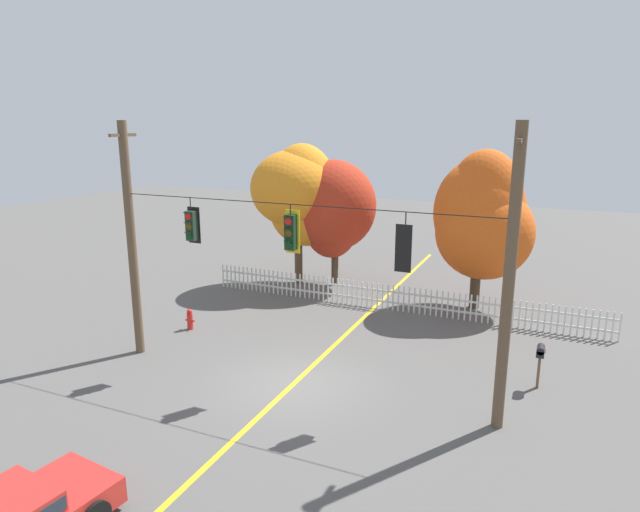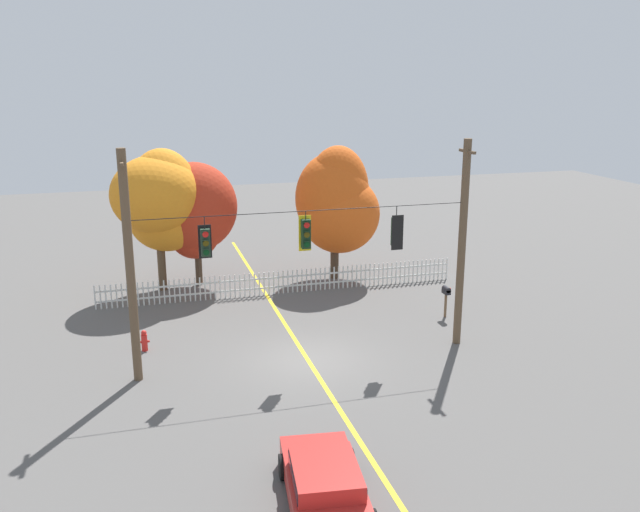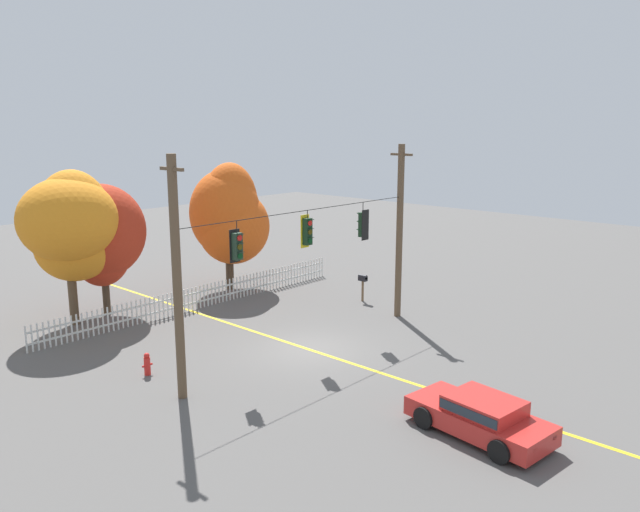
% 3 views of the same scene
% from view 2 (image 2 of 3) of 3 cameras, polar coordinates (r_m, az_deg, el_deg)
% --- Properties ---
extents(ground, '(80.00, 80.00, 0.00)m').
position_cam_2_polar(ground, '(23.99, -1.06, -8.89)').
color(ground, '#565451').
extents(lane_centerline_stripe, '(0.16, 36.00, 0.01)m').
position_cam_2_polar(lane_centerline_stripe, '(23.99, -1.06, -8.88)').
color(lane_centerline_stripe, gold).
rests_on(lane_centerline_stripe, ground).
extents(signal_support_span, '(11.98, 1.10, 7.68)m').
position_cam_2_polar(signal_support_span, '(22.68, -1.11, 0.15)').
color(signal_support_span, brown).
rests_on(signal_support_span, ground).
extents(traffic_signal_westbound_side, '(0.43, 0.38, 1.42)m').
position_cam_2_polar(traffic_signal_westbound_side, '(21.94, -9.82, 1.17)').
color(traffic_signal_westbound_side, black).
extents(traffic_signal_eastbound_side, '(0.43, 0.38, 1.41)m').
position_cam_2_polar(traffic_signal_eastbound_side, '(22.50, -1.23, 1.92)').
color(traffic_signal_eastbound_side, black).
extents(traffic_signal_northbound_primary, '(0.43, 0.38, 1.55)m').
position_cam_2_polar(traffic_signal_northbound_primary, '(23.53, 6.56, 2.09)').
color(traffic_signal_northbound_primary, black).
extents(white_picket_fence, '(16.71, 0.06, 1.09)m').
position_cam_2_polar(white_picket_fence, '(30.88, -3.19, -2.25)').
color(white_picket_fence, silver).
rests_on(white_picket_fence, ground).
extents(autumn_maple_near_fence, '(4.28, 3.93, 6.67)m').
position_cam_2_polar(autumn_maple_near_fence, '(31.26, -13.47, 4.59)').
color(autumn_maple_near_fence, brown).
rests_on(autumn_maple_near_fence, ground).
extents(autumn_maple_mid, '(4.09, 3.62, 5.96)m').
position_cam_2_polar(autumn_maple_mid, '(31.86, -10.78, 3.76)').
color(autumn_maple_mid, '#473828').
rests_on(autumn_maple_mid, ground).
extents(autumn_oak_far_east, '(4.10, 3.82, 6.60)m').
position_cam_2_polar(autumn_oak_far_east, '(32.48, 1.43, 4.65)').
color(autumn_oak_far_east, '#473828').
rests_on(autumn_oak_far_east, ground).
extents(parked_car, '(2.26, 4.21, 1.15)m').
position_cam_2_polar(parked_car, '(16.35, 0.43, -18.99)').
color(parked_car, red).
rests_on(parked_car, ground).
extents(fire_hydrant, '(0.38, 0.22, 0.80)m').
position_cam_2_polar(fire_hydrant, '(25.42, -14.85, -7.04)').
color(fire_hydrant, red).
rests_on(fire_hydrant, ground).
extents(roadside_mailbox, '(0.25, 0.44, 1.33)m').
position_cam_2_polar(roadside_mailbox, '(28.18, 10.78, -3.08)').
color(roadside_mailbox, brown).
rests_on(roadside_mailbox, ground).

